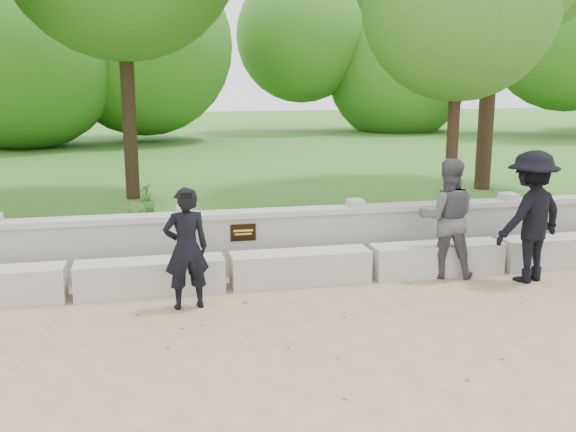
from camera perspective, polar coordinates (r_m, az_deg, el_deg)
name	(u,v)px	position (r m, az deg, el deg)	size (l,w,h in m)	color
ground	(250,344)	(6.89, -3.37, -11.31)	(80.00, 80.00, 0.00)	tan
lawn	(180,165)	(20.45, -9.62, 4.52)	(40.00, 22.00, 0.25)	#2F6418
concrete_bench	(227,272)	(8.59, -5.40, -4.99)	(11.90, 0.45, 0.45)	#B4B2AA
parapet_wall	(221,242)	(9.19, -5.97, -2.31)	(12.50, 0.35, 0.90)	#A9A7A0
man_main	(186,248)	(7.79, -9.04, -2.85)	(0.59, 0.53, 1.50)	black
visitor_left	(447,218)	(9.21, 13.95, -0.18)	(0.97, 0.85, 1.68)	#45464B
visitor_mid	(530,217)	(9.33, 20.75, -0.05)	(1.33, 1.03, 1.81)	black
shrub_a	(103,233)	(9.83, -16.10, -1.46)	(0.28, 0.19, 0.53)	#376D25
shrub_b	(135,226)	(9.81, -13.41, -0.90)	(0.38, 0.30, 0.68)	#376D25
shrub_d	(147,198)	(12.46, -12.45, 1.60)	(0.32, 0.29, 0.58)	#376D25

